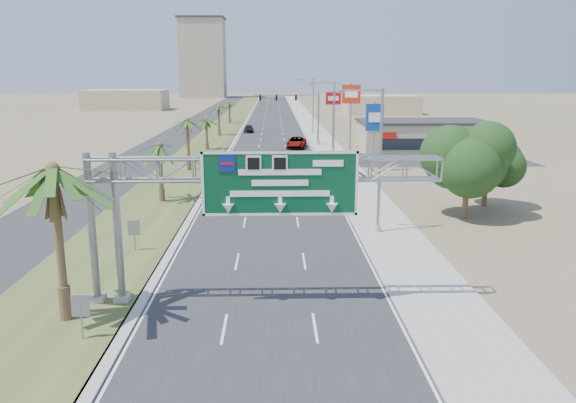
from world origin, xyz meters
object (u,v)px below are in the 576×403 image
Objects in this scene: signal_mast at (305,114)px; pole_sign_red_far at (333,103)px; car_far at (248,129)px; palm_near at (53,170)px; pole_sign_red_near at (351,99)px; sign_gantry at (246,181)px; car_right_lane at (296,143)px; store_building at (422,136)px; car_mid_lane at (278,156)px; pole_sign_blue at (375,120)px; car_left_lane at (217,178)px.

pole_sign_red_far is (3.83, -4.61, 1.84)m from signal_mast.
palm_near is at bearing -92.70° from car_far.
palm_near is at bearing -111.37° from pole_sign_red_near.
sign_gantry is 1.72× the size of pole_sign_red_near.
car_far is at bearing 116.83° from car_right_lane.
car_mid_lane is (-21.24, -11.36, -1.30)m from store_building.
store_building is 15.33m from pole_sign_red_near.
palm_near reaches higher than car_right_lane.
palm_near is 0.99× the size of pole_sign_red_far.
pole_sign_red_near is at bearing -69.96° from signal_mast.
store_building is at bearing -5.99° from pole_sign_red_far.
pole_sign_red_near is at bearing -82.12° from pole_sign_red_far.
sign_gantry is at bearing 13.32° from palm_near.
pole_sign_red_far is at bearing 72.96° from palm_near.
pole_sign_red_near reaches higher than pole_sign_blue.
car_far is 0.56× the size of pole_sign_blue.
car_mid_lane is 0.54× the size of pole_sign_blue.
store_building is 24.12m from car_mid_lane.
pole_sign_red_far reaches higher than car_left_lane.
signal_mast reaches higher than store_building.
car_mid_lane is 0.73× the size of car_right_lane.
sign_gantry is 1.63× the size of signal_mast.
car_mid_lane is at bearing -161.29° from pole_sign_red_near.
pole_sign_blue is at bearing 62.10° from palm_near.
pole_sign_blue is at bearing -119.06° from store_building.
sign_gantry is 62.37m from signal_mast.
pole_sign_blue is at bearing -82.82° from pole_sign_red_far.
palm_near is 66.04m from store_building.
palm_near is (-8.14, -1.93, 0.87)m from sign_gantry.
car_left_lane is at bearing 98.34° from sign_gantry.
sign_gantry reaches higher than store_building.
car_mid_lane is at bearing -151.86° from store_building.
car_left_lane is 19.13m from pole_sign_blue.
palm_near is 62.09m from pole_sign_red_far.
car_far is (4.67, 82.98, -6.30)m from palm_near.
sign_gantry is at bearing -99.94° from pole_sign_red_far.
pole_sign_red_near reaches higher than pole_sign_red_far.
car_right_lane is (4.69, 58.05, -5.25)m from sign_gantry.
car_left_lane is at bearing -100.89° from car_right_lane.
car_far is 46.95m from pole_sign_blue.
pole_sign_red_far reaches higher than car_far.
signal_mast is at bearing 160.46° from store_building.
car_left_lane is at bearing -118.09° from pole_sign_red_far.
car_left_lane is at bearing -90.57° from car_far.
pole_sign_blue reaches higher than car_far.
signal_mast is 25.62m from pole_sign_blue.
car_mid_lane reaches higher than car_left_lane.
sign_gantry is 81.31m from car_far.
sign_gantry is 39.33m from pole_sign_blue.
pole_sign_red_near is 1.24× the size of pole_sign_blue.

